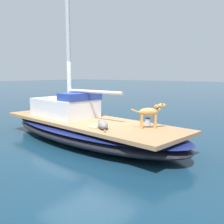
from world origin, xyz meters
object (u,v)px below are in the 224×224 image
at_px(dog_tan, 150,113).
at_px(dog_grey, 103,124).
at_px(coiled_rope, 95,126).
at_px(deck_winch, 148,121).
at_px(sailboat_main, 87,130).

distance_m(dog_tan, dog_grey, 1.31).
bearing_deg(coiled_rope, deck_winch, -38.44).
height_order(sailboat_main, dog_grey, dog_grey).
bearing_deg(dog_grey, coiled_rope, 90.24).
height_order(sailboat_main, coiled_rope, coiled_rope).
xyz_separation_m(dog_grey, coiled_rope, (-0.00, 0.27, -0.08)).
height_order(deck_winch, coiled_rope, deck_winch).
relative_size(dog_tan, coiled_rope, 2.35).
bearing_deg(sailboat_main, coiled_rope, -125.14).
bearing_deg(dog_tan, coiled_rope, 122.73).
distance_m(sailboat_main, dog_tan, 2.32).
distance_m(sailboat_main, deck_winch, 2.00).
xyz_separation_m(sailboat_main, dog_grey, (-0.66, -1.20, 0.43)).
relative_size(sailboat_main, dog_tan, 9.77).
bearing_deg(deck_winch, coiled_rope, 141.56).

